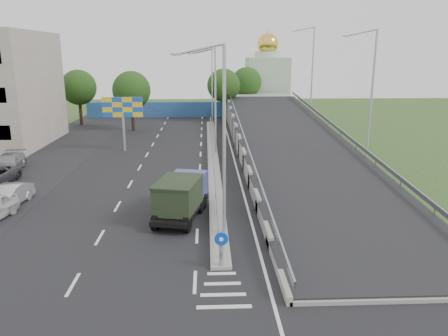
{
  "coord_description": "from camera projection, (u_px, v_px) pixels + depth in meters",
  "views": [
    {
      "loc": [
        -0.65,
        -16.29,
        9.78
      ],
      "look_at": [
        0.56,
        12.34,
        2.2
      ],
      "focal_mm": 35.0,
      "sensor_mm": 36.0,
      "label": 1
    }
  ],
  "objects": [
    {
      "name": "lamp_post_near",
      "position": [
        221.0,
        132.0,
        22.57
      ],
      "size": [
        2.74,
        0.18,
        10.08
      ],
      "color": "#B2B5B7",
      "rests_on": "median"
    },
    {
      "name": "tree_left_far",
      "position": [
        79.0,
        88.0,
        59.66
      ],
      "size": [
        4.8,
        4.8,
        7.6
      ],
      "color": "black",
      "rests_on": "ground"
    },
    {
      "name": "church",
      "position": [
        267.0,
        80.0,
        75.26
      ],
      "size": [
        7.0,
        7.0,
        13.8
      ],
      "color": "#B2CCAD",
      "rests_on": "ground"
    },
    {
      "name": "dump_truck",
      "position": [
        182.0,
        195.0,
        26.46
      ],
      "size": [
        3.31,
        6.13,
        2.56
      ],
      "rotation": [
        0.0,
        0.0,
        -0.22
      ],
      "color": "black",
      "rests_on": "ground"
    },
    {
      "name": "billboard",
      "position": [
        123.0,
        110.0,
        43.86
      ],
      "size": [
        4.0,
        0.24,
        5.5
      ],
      "color": "#B2B5B7",
      "rests_on": "ground"
    },
    {
      "name": "overpass_ramp",
      "position": [
        292.0,
        140.0,
        41.3
      ],
      "size": [
        10.0,
        50.0,
        3.5
      ],
      "color": "gray",
      "rests_on": "ground"
    },
    {
      "name": "lamp_post_mid",
      "position": [
        213.0,
        95.0,
        41.89
      ],
      "size": [
        2.74,
        0.18,
        10.08
      ],
      "color": "#B2B5B7",
      "rests_on": "median"
    },
    {
      "name": "blue_wall",
      "position": [
        184.0,
        110.0,
        68.01
      ],
      "size": [
        30.0,
        0.5,
        2.4
      ],
      "primitive_type": "cube",
      "color": "#254B89",
      "rests_on": "ground"
    },
    {
      "name": "parking_strip",
      "position": [
        25.0,
        172.0,
        36.92
      ],
      "size": [
        8.0,
        90.0,
        0.05
      ],
      "primitive_type": "cube",
      "color": "black",
      "rests_on": "ground"
    },
    {
      "name": "tree_left_mid",
      "position": [
        132.0,
        90.0,
        55.16
      ],
      "size": [
        4.8,
        4.8,
        7.6
      ],
      "color": "black",
      "rests_on": "ground"
    },
    {
      "name": "ground",
      "position": [
        223.0,
        294.0,
        18.26
      ],
      "size": [
        160.0,
        160.0,
        0.0
      ],
      "primitive_type": "plane",
      "color": "#2D4C1E",
      "rests_on": "ground"
    },
    {
      "name": "sign_bollard",
      "position": [
        221.0,
        249.0,
        20.09
      ],
      "size": [
        0.64,
        0.23,
        1.67
      ],
      "color": "black",
      "rests_on": "median"
    },
    {
      "name": "parked_car_d",
      "position": [
        8.0,
        163.0,
        36.96
      ],
      "size": [
        2.61,
        5.2,
        1.45
      ],
      "primitive_type": "imported",
      "rotation": [
        0.0,
        0.0,
        0.12
      ],
      "color": "gray",
      "rests_on": "ground"
    },
    {
      "name": "median",
      "position": [
        213.0,
        158.0,
        41.41
      ],
      "size": [
        1.0,
        44.0,
        0.2
      ],
      "primitive_type": "cube",
      "color": "gray",
      "rests_on": "ground"
    },
    {
      "name": "road_surface",
      "position": [
        179.0,
        170.0,
        37.45
      ],
      "size": [
        26.0,
        90.0,
        0.04
      ],
      "primitive_type": "cube",
      "color": "black",
      "rests_on": "ground"
    },
    {
      "name": "tree_median_far",
      "position": [
        224.0,
        85.0,
        63.38
      ],
      "size": [
        4.8,
        4.8,
        7.6
      ],
      "color": "black",
      "rests_on": "ground"
    },
    {
      "name": "tree_ramp_far",
      "position": [
        247.0,
        82.0,
        70.3
      ],
      "size": [
        4.8,
        4.8,
        7.6
      ],
      "color": "black",
      "rests_on": "ground"
    },
    {
      "name": "median_guardrail",
      "position": [
        213.0,
        151.0,
        41.25
      ],
      "size": [
        0.09,
        44.0,
        0.71
      ],
      "color": "gray",
      "rests_on": "median"
    },
    {
      "name": "parked_car_b",
      "position": [
        8.0,
        196.0,
        28.58
      ],
      "size": [
        1.99,
        4.35,
        1.38
      ],
      "primitive_type": "imported",
      "rotation": [
        0.0,
        0.0,
        -0.13
      ],
      "color": "#ABAAB0",
      "rests_on": "ground"
    },
    {
      "name": "lamp_post_far",
      "position": [
        211.0,
        82.0,
        61.21
      ],
      "size": [
        2.74,
        0.18,
        10.08
      ],
      "color": "#B2B5B7",
      "rests_on": "median"
    }
  ]
}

